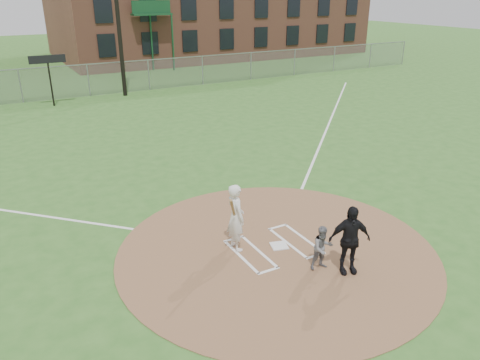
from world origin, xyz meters
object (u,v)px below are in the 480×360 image
umpire (349,240)px  batter_at_plate (236,217)px  home_plate (279,246)px  catcher (323,248)px

umpire → batter_at_plate: (-1.85, 2.28, 0.05)m
home_plate → batter_at_plate: (-1.06, 0.48, 0.91)m
catcher → batter_at_plate: (-1.39, 1.87, 0.35)m
home_plate → catcher: 1.53m
home_plate → umpire: size_ratio=0.25×
home_plate → batter_at_plate: size_ratio=0.24×
batter_at_plate → umpire: bearing=-50.9°
home_plate → umpire: bearing=-66.3°
umpire → catcher: bearing=159.2°
home_plate → catcher: catcher is taller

